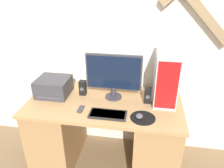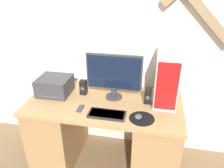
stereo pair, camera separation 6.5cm
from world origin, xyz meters
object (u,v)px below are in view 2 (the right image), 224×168
(keyboard, at_px, (107,114))
(mouse, at_px, (138,117))
(speaker_left, at_px, (83,87))
(monitor, at_px, (114,74))
(computer_tower, at_px, (166,78))
(remote_control, at_px, (80,108))
(printer, at_px, (55,86))
(speaker_right, at_px, (148,96))

(keyboard, xyz_separation_m, mouse, (0.27, 0.01, 0.01))
(mouse, bearing_deg, speaker_left, 151.38)
(monitor, relative_size, computer_tower, 1.09)
(keyboard, xyz_separation_m, remote_control, (-0.26, 0.04, -0.00))
(computer_tower, height_order, remote_control, computer_tower)
(mouse, distance_m, computer_tower, 0.46)
(keyboard, distance_m, remote_control, 0.26)
(remote_control, bearing_deg, speaker_left, 101.75)
(monitor, height_order, remote_control, monitor)
(mouse, bearing_deg, computer_tower, 58.21)
(printer, bearing_deg, monitor, 3.53)
(remote_control, bearing_deg, mouse, -4.16)
(mouse, height_order, remote_control, mouse)
(mouse, relative_size, remote_control, 0.69)
(monitor, height_order, computer_tower, computer_tower)
(keyboard, xyz_separation_m, speaker_left, (-0.31, 0.32, 0.06))
(printer, distance_m, remote_control, 0.43)
(mouse, bearing_deg, keyboard, -178.83)
(printer, relative_size, speaker_left, 2.10)
(monitor, distance_m, speaker_right, 0.38)
(mouse, xyz_separation_m, computer_tower, (0.21, 0.34, 0.23))
(mouse, height_order, speaker_right, speaker_right)
(remote_control, bearing_deg, monitor, 46.87)
(printer, bearing_deg, speaker_left, 8.85)
(mouse, distance_m, remote_control, 0.53)
(keyboard, relative_size, speaker_right, 2.15)
(monitor, relative_size, speaker_left, 3.55)
(monitor, relative_size, speaker_right, 3.55)
(speaker_left, bearing_deg, computer_tower, 1.75)
(monitor, bearing_deg, printer, -176.47)
(computer_tower, distance_m, speaker_right, 0.24)
(keyboard, height_order, remote_control, keyboard)
(monitor, bearing_deg, computer_tower, 3.80)
(monitor, relative_size, printer, 1.69)
(speaker_right, bearing_deg, keyboard, -140.44)
(keyboard, distance_m, speaker_left, 0.46)
(computer_tower, distance_m, printer, 1.10)
(mouse, bearing_deg, speaker_right, 77.15)
(computer_tower, bearing_deg, remote_control, -157.57)
(printer, xyz_separation_m, speaker_right, (0.93, -0.01, -0.01))
(keyboard, bearing_deg, monitor, 90.02)
(monitor, xyz_separation_m, speaker_left, (-0.31, 0.01, -0.17))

